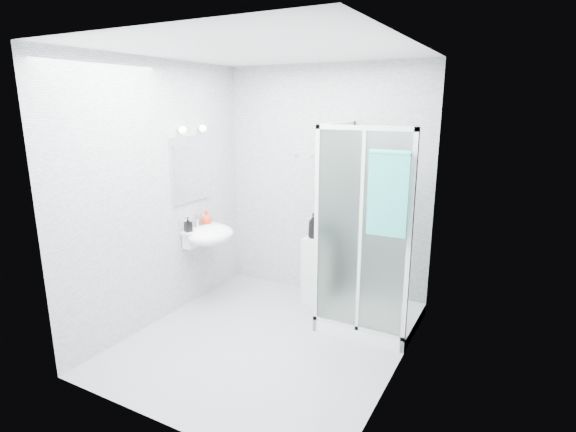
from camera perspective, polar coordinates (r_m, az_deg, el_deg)
The scene contains 12 objects.
room at distance 3.92m, azimuth -3.08°, elevation 1.12°, with size 2.40×2.60×2.60m.
shower_enclosure at distance 4.57m, azimuth 9.45°, elevation -8.35°, with size 0.90×0.95×2.00m.
wall_basin at distance 4.95m, azimuth -10.04°, elevation -2.34°, with size 0.46×0.56×0.35m.
mirror at distance 4.93m, azimuth -12.21°, elevation 5.86°, with size 0.02×0.60×0.70m, color white.
vanity_lights at distance 4.86m, azimuth -12.02°, elevation 10.73°, with size 0.10×0.40×0.08m.
wall_hooks at distance 5.07m, azimuth 1.91°, elevation 7.75°, with size 0.23×0.06×0.03m.
storage_cabinet at distance 5.06m, azimuth 3.97°, elevation -6.83°, with size 0.31×0.34×0.75m.
hand_towel at distance 3.82m, azimuth 12.60°, elevation 3.02°, with size 0.34×0.05×0.73m.
shampoo_bottle_a at distance 4.89m, azimuth 3.18°, elevation -1.24°, with size 0.11×0.11×0.27m, color black.
shampoo_bottle_b at distance 4.85m, azimuth 4.63°, elevation -1.43°, with size 0.12×0.12×0.27m, color #0A1340.
soap_dispenser_orange at distance 5.09m, azimuth -10.32°, elevation -0.19°, with size 0.13×0.13×0.16m, color red.
soap_dispenser_black at distance 4.85m, azimuth -12.58°, elevation -1.05°, with size 0.07×0.07×0.16m, color black.
Camera 1 is at (2.00, -3.25, 2.18)m, focal length 28.00 mm.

